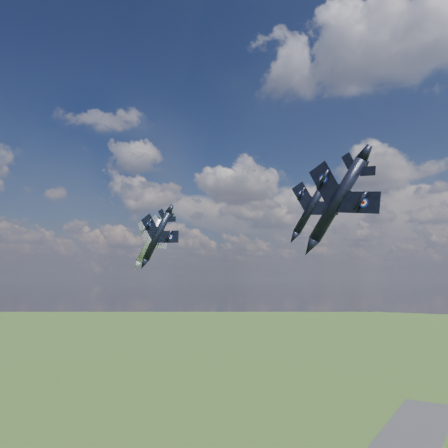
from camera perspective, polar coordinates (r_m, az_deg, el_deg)
The scene contains 4 objects.
jet_lead_navy at distance 77.00m, azimuth -8.72°, elevation -1.55°, with size 9.06×12.63×2.61m, color black, non-canonical shape.
jet_right_navy at distance 44.52m, azimuth 14.62°, elevation 3.04°, with size 8.98×12.53×2.59m, color black, non-canonical shape.
jet_high_navy at distance 78.44m, azimuth 11.32°, elevation 2.21°, with size 10.28×14.34×2.97m, color black, non-canonical shape.
jet_left_silver at distance 88.96m, azimuth -9.67°, elevation -2.12°, with size 9.83×13.70×2.83m, color #A6AAB0, non-canonical shape.
Camera 1 is at (41.07, -48.00, 73.46)m, focal length 35.00 mm.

